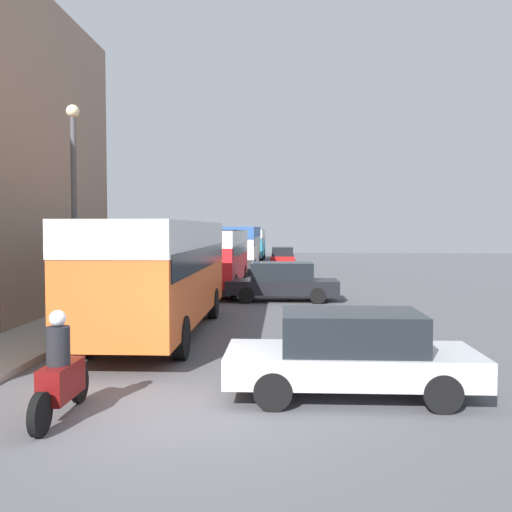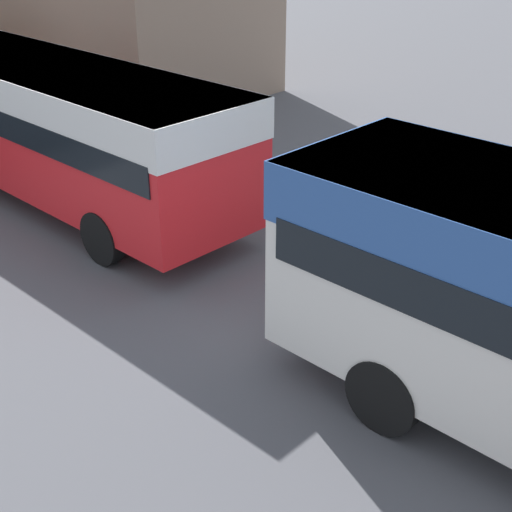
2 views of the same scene
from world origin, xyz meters
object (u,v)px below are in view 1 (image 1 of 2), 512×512
Objects in this scene: bus_lead at (160,262)px; bus_third_in_line at (239,242)px; motorcycle_behind_lead at (60,376)px; car_crossing at (351,353)px; pedestrian_walking_away at (204,253)px; pedestrian_near_curb at (162,270)px; bus_following at (214,251)px; car_far_curb at (282,281)px; bus_rear at (250,240)px; car_distant at (283,256)px.

bus_lead is 23.86m from bus_third_in_line.
car_crossing is (4.69, 1.41, 0.10)m from motorcycle_behind_lead.
pedestrian_near_curb is at bearing -88.12° from pedestrian_walking_away.
bus_lead is at bearing -90.87° from bus_third_in_line.
bus_third_in_line is 30.96m from motorcycle_behind_lead.
bus_following is 0.94× the size of bus_third_in_line.
bus_rear is at bearing 6.01° from car_far_curb.
bus_rear is (0.40, 36.14, -0.19)m from bus_lead.
bus_rear is (0.04, 12.29, -0.13)m from bus_third_in_line.
bus_following is at bearing -100.73° from car_distant.
bus_third_in_line is 2.22× the size of car_far_curb.
car_far_curb is at bearing -31.06° from pedestrian_near_curb.
bus_rear is 5.61× the size of pedestrian_walking_away.
bus_lead is 5.63× the size of pedestrian_near_curb.
motorcycle_behind_lead is at bearing -90.58° from bus_rear.
car_far_curb is (3.05, -16.29, -1.18)m from bus_third_in_line.
bus_third_in_line is at bearing 8.28° from car_crossing.
car_distant is (3.27, 17.27, -1.10)m from bus_following.
bus_following is 1.04× the size of bus_rear.
bus_following is at bearing -80.41° from pedestrian_walking_away.
car_far_curb is 1.02× the size of car_distant.
motorcycle_behind_lead is at bearing 166.77° from car_far_curb.
bus_lead is 4.29× the size of motorcycle_behind_lead.
car_far_curb is (3.28, -4.06, -1.07)m from bus_following.
bus_third_in_line is at bearing -60.56° from pedestrian_walking_away.
pedestrian_walking_away is at bearing 173.00° from car_distant.
bus_rear is 2.00× the size of car_far_curb.
car_crossing is at bearing 16.70° from motorcycle_behind_lead.
car_distant is (3.03, 5.04, -1.21)m from bus_third_in_line.
car_distant is (-0.01, 21.33, -0.03)m from car_far_curb.
car_crossing reaches higher than car_distant.
car_far_curb is 2.80× the size of pedestrian_walking_away.
bus_following is at bearing 14.69° from car_crossing.
motorcycle_behind_lead is 1.31× the size of pedestrian_near_curb.
bus_rear is 4.07× the size of motorcycle_behind_lead.
motorcycle_behind_lead is 18.24m from pedestrian_near_curb.
motorcycle_behind_lead reaches higher than car_far_curb.
bus_rear is (0.27, 24.51, -0.02)m from bus_following.
car_crossing is at bearing -67.33° from pedestrian_near_curb.
bus_third_in_line reaches higher than car_distant.
motorcycle_behind_lead is 36.87m from pedestrian_walking_away.
bus_third_in_line is 6.01m from car_distant.
pedestrian_near_curb is at bearing -96.16° from bus_rear.
bus_lead is at bearing 89.73° from motorcycle_behind_lead.
bus_lead is 5.91× the size of pedestrian_walking_away.
car_distant is at bearing 58.97° from bus_third_in_line.
bus_following is at bearing 38.96° from car_far_curb.
bus_lead is 29.84m from pedestrian_walking_away.
bus_third_in_line is 16.61m from car_far_curb.
car_far_curb is (3.44, 14.65, 0.13)m from motorcycle_behind_lead.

